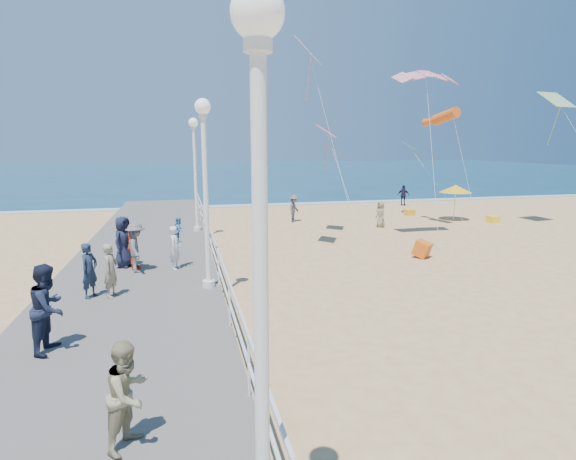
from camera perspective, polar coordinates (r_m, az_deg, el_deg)
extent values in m
plane|color=tan|center=(14.78, 11.38, -7.10)|extent=(160.00, 160.00, 0.00)
cube|color=#0D3550|center=(78.11, -8.97, 7.32)|extent=(160.00, 90.00, 0.05)
cube|color=silver|center=(34.07, -3.08, 3.22)|extent=(160.00, 1.20, 0.04)
cube|color=#67635D|center=(13.53, -19.21, -8.29)|extent=(5.00, 44.00, 0.40)
cube|color=white|center=(13.13, -8.86, -2.70)|extent=(0.05, 42.00, 0.06)
cube|color=white|center=(13.26, -8.80, -4.80)|extent=(0.05, 42.00, 0.04)
cylinder|color=white|center=(4.13, -3.42, -12.36)|extent=(0.14, 0.14, 4.70)
sphere|color=white|center=(3.94, -3.89, 25.87)|extent=(0.44, 0.44, 0.44)
cylinder|color=white|center=(13.37, -10.03, -6.72)|extent=(0.36, 0.36, 0.20)
cylinder|color=white|center=(12.87, -10.37, 3.32)|extent=(0.14, 0.14, 4.70)
sphere|color=white|center=(12.81, -10.79, 15.16)|extent=(0.44, 0.44, 0.44)
cylinder|color=white|center=(22.12, -11.44, 0.17)|extent=(0.36, 0.36, 0.20)
cylinder|color=white|center=(21.82, -11.67, 6.24)|extent=(0.14, 0.14, 4.70)
sphere|color=white|center=(21.78, -11.93, 13.21)|extent=(0.44, 0.44, 0.44)
imported|color=silver|center=(15.37, -14.11, -2.18)|extent=(0.51, 0.62, 1.45)
imported|color=#3685CA|center=(15.40, -13.64, -0.02)|extent=(0.46, 0.51, 0.86)
imported|color=#1A283A|center=(13.25, -23.90, -4.72)|extent=(0.58, 0.65, 1.50)
imported|color=#999069|center=(6.81, -19.59, -19.03)|extent=(0.88, 0.93, 1.52)
imported|color=#59585D|center=(15.33, -18.72, -2.12)|extent=(0.71, 1.11, 1.63)
imported|color=#CF4219|center=(15.67, -19.05, -1.99)|extent=(0.49, 0.96, 1.56)
imported|color=#161B31|center=(16.10, -20.16, -1.41)|extent=(0.92, 1.01, 1.74)
imported|color=gray|center=(13.10, -21.56, -4.79)|extent=(0.50, 0.62, 1.47)
imported|color=#171D33|center=(10.22, -28.13, -8.69)|extent=(0.84, 0.99, 1.79)
imported|color=#545559|center=(26.51, 0.77, 2.76)|extent=(1.09, 1.18, 1.60)
imported|color=#1B1937|center=(34.83, 14.46, 4.29)|extent=(0.89, 0.91, 1.54)
imported|color=gray|center=(25.29, 11.69, 1.98)|extent=(0.53, 0.75, 1.45)
cube|color=red|center=(18.85, 16.66, -2.52)|extent=(0.87, 0.90, 0.74)
cylinder|color=white|center=(28.80, 20.38, 2.93)|extent=(0.05, 0.05, 1.80)
cone|color=gold|center=(28.69, 20.52, 4.93)|extent=(1.90, 1.90, 0.45)
cube|color=gold|center=(30.02, 15.16, 2.17)|extent=(0.55, 0.55, 0.40)
cube|color=yellow|center=(28.89, 24.58, 1.24)|extent=(0.55, 0.55, 0.40)
cylinder|color=#DD5212|center=(25.85, 19.38, 13.46)|extent=(1.03, 2.79, 1.10)
cube|color=#E35369|center=(22.57, 4.89, 12.39)|extent=(1.38, 1.46, 0.64)
cube|color=blue|center=(28.90, 30.95, 14.03)|extent=(1.76, 1.55, 0.89)
cube|color=#24A964|center=(29.59, 15.08, 10.31)|extent=(1.27, 1.34, 0.55)
cube|color=red|center=(18.61, 2.59, 21.80)|extent=(1.35, 1.52, 0.93)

